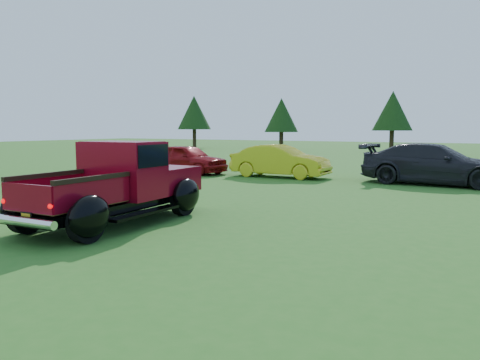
{
  "coord_description": "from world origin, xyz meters",
  "views": [
    {
      "loc": [
        5.3,
        -8.46,
        2.01
      ],
      "look_at": [
        0.33,
        0.2,
        0.9
      ],
      "focal_mm": 35.0,
      "sensor_mm": 36.0,
      "label": 1
    }
  ],
  "objects_px": {
    "show_car_yellow": "(280,161)",
    "tree_mid_left": "(393,111)",
    "tree_west": "(281,115)",
    "show_car_red": "(187,159)",
    "show_car_grey": "(435,164)",
    "pickup_truck": "(123,183)",
    "tree_far_west": "(194,113)"
  },
  "relations": [
    {
      "from": "show_car_yellow",
      "to": "tree_mid_left",
      "type": "bearing_deg",
      "value": -0.52
    },
    {
      "from": "tree_mid_left",
      "to": "show_car_yellow",
      "type": "xyz_separation_m",
      "value": [
        0.22,
        -22.08,
        -2.72
      ]
    },
    {
      "from": "tree_west",
      "to": "show_car_red",
      "type": "xyz_separation_m",
      "value": [
        4.94,
        -20.64,
        -2.46
      ]
    },
    {
      "from": "show_car_red",
      "to": "show_car_grey",
      "type": "bearing_deg",
      "value": -79.77
    },
    {
      "from": "show_car_yellow",
      "to": "show_car_grey",
      "type": "bearing_deg",
      "value": -86.54
    },
    {
      "from": "tree_west",
      "to": "tree_mid_left",
      "type": "distance_m",
      "value": 9.22
    },
    {
      "from": "tree_mid_left",
      "to": "tree_west",
      "type": "bearing_deg",
      "value": -167.47
    },
    {
      "from": "pickup_truck",
      "to": "show_car_red",
      "type": "bearing_deg",
      "value": 116.75
    },
    {
      "from": "tree_far_west",
      "to": "show_car_grey",
      "type": "distance_m",
      "value": 32.57
    },
    {
      "from": "show_car_grey",
      "to": "tree_far_west",
      "type": "bearing_deg",
      "value": 52.97
    },
    {
      "from": "pickup_truck",
      "to": "show_car_grey",
      "type": "distance_m",
      "value": 11.51
    },
    {
      "from": "show_car_red",
      "to": "tree_far_west",
      "type": "bearing_deg",
      "value": 39.05
    },
    {
      "from": "tree_mid_left",
      "to": "show_car_grey",
      "type": "xyz_separation_m",
      "value": [
        6.06,
        -21.61,
        -2.65
      ]
    },
    {
      "from": "pickup_truck",
      "to": "show_car_grey",
      "type": "bearing_deg",
      "value": 62.33
    },
    {
      "from": "show_car_grey",
      "to": "show_car_yellow",
      "type": "bearing_deg",
      "value": 96.96
    },
    {
      "from": "tree_far_west",
      "to": "tree_mid_left",
      "type": "distance_m",
      "value": 19.03
    },
    {
      "from": "tree_mid_left",
      "to": "show_car_grey",
      "type": "height_order",
      "value": "tree_mid_left"
    },
    {
      "from": "pickup_truck",
      "to": "show_car_red",
      "type": "xyz_separation_m",
      "value": [
        -5.17,
        9.36,
        -0.17
      ]
    },
    {
      "from": "tree_far_west",
      "to": "show_car_red",
      "type": "distance_m",
      "value": 26.45
    },
    {
      "from": "tree_mid_left",
      "to": "show_car_yellow",
      "type": "bearing_deg",
      "value": -89.43
    },
    {
      "from": "tree_far_west",
      "to": "pickup_truck",
      "type": "bearing_deg",
      "value": -57.03
    },
    {
      "from": "pickup_truck",
      "to": "show_car_grey",
      "type": "height_order",
      "value": "pickup_truck"
    },
    {
      "from": "show_car_grey",
      "to": "pickup_truck",
      "type": "bearing_deg",
      "value": 156.89
    },
    {
      "from": "show_car_grey",
      "to": "tree_mid_left",
      "type": "bearing_deg",
      "value": 18.08
    },
    {
      "from": "tree_west",
      "to": "show_car_grey",
      "type": "bearing_deg",
      "value": -52.48
    },
    {
      "from": "tree_west",
      "to": "show_car_red",
      "type": "height_order",
      "value": "tree_west"
    },
    {
      "from": "tree_mid_left",
      "to": "show_car_red",
      "type": "relative_size",
      "value": 1.31
    },
    {
      "from": "tree_mid_left",
      "to": "pickup_truck",
      "type": "height_order",
      "value": "tree_mid_left"
    },
    {
      "from": "show_car_red",
      "to": "tree_mid_left",
      "type": "bearing_deg",
      "value": -5.73
    },
    {
      "from": "tree_west",
      "to": "pickup_truck",
      "type": "distance_m",
      "value": 31.74
    },
    {
      "from": "tree_far_west",
      "to": "tree_west",
      "type": "bearing_deg",
      "value": -5.71
    },
    {
      "from": "tree_west",
      "to": "show_car_yellow",
      "type": "height_order",
      "value": "tree_west"
    }
  ]
}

